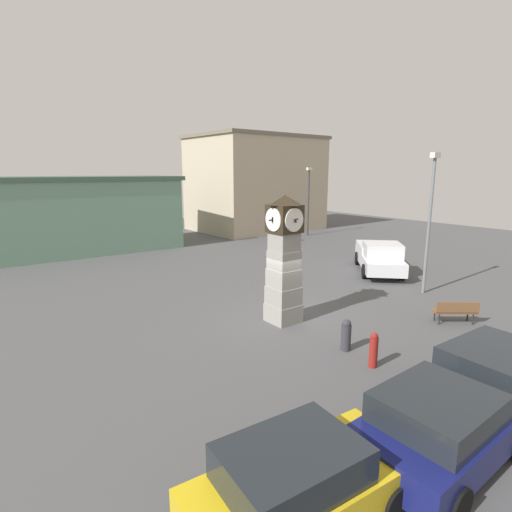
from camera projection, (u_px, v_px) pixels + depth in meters
ground_plane at (289, 317)px, 15.88m from camera, size 66.74×66.74×0.00m
clock_tower at (284, 260)px, 14.99m from camera, size 1.45×1.42×4.86m
bollard_near_tower at (374, 350)px, 11.77m from camera, size 0.25×0.25×1.08m
bollard_mid_row at (346, 335)px, 12.88m from camera, size 0.32×0.32×1.05m
car_navy_sedan at (301, 481)px, 6.51m from camera, size 4.18×2.11×1.48m
car_near_tower at (441, 425)px, 7.90m from camera, size 4.01×2.15×1.53m
car_by_building at (498, 374)px, 9.83m from camera, size 4.51×2.23×1.57m
pickup_truck at (379, 256)px, 22.91m from camera, size 5.34×5.40×1.85m
bench at (455, 310)px, 15.16m from camera, size 1.59×1.39×0.90m
pedestrian_near_bench at (286, 231)px, 32.39m from camera, size 0.25×0.40×1.63m
street_lamp_near_road at (309, 196)px, 35.54m from camera, size 0.50×0.24×6.03m
street_lamp_far_side at (430, 214)px, 18.34m from camera, size 0.50×0.24×6.52m
warehouse_blue_far at (29, 217)px, 26.90m from camera, size 20.41×6.89×5.34m
storefront_low_left at (256, 183)px, 39.47m from camera, size 12.08×9.24×9.05m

